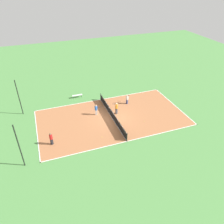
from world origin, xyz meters
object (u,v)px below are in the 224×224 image
object	(u,v)px
player_center_orange	(116,108)
bench	(77,95)
fence_post_back_right	(19,98)
player_far_white	(127,99)
player_near_blue	(96,109)
tennis_ball_near_net	(102,137)
tennis_ball_left_sideline	(144,121)
tennis_net	(112,114)
player_coach_red	(51,138)
fence_post_back_left	(19,146)

from	to	relation	value
player_center_orange	bench	bearing A→B (deg)	16.35
player_center_orange	fence_post_back_right	distance (m)	12.91
player_far_white	player_near_blue	bearing A→B (deg)	151.42
player_far_white	tennis_ball_near_net	xyz separation A→B (m)	(-6.14, 5.82, -0.75)
tennis_ball_near_net	fence_post_back_right	size ratio (longest dim) A/B	0.01
tennis_ball_left_sideline	fence_post_back_right	xyz separation A→B (m)	(7.30, 14.82, 2.48)
tennis_net	tennis_ball_near_net	distance (m)	4.31
player_center_orange	tennis_ball_left_sideline	size ratio (longest dim) A/B	24.86
player_near_blue	player_center_orange	world-z (taller)	player_center_orange
tennis_net	fence_post_back_right	world-z (taller)	fence_post_back_right
tennis_net	tennis_ball_left_sideline	world-z (taller)	tennis_net
bench	tennis_ball_near_net	distance (m)	10.46
player_coach_red	player_center_orange	bearing A→B (deg)	-9.05
player_coach_red	tennis_ball_left_sideline	bearing A→B (deg)	-27.63
tennis_ball_near_net	fence_post_back_right	xyz separation A→B (m)	(8.47, 8.67, 2.48)
tennis_net	bench	distance (m)	7.67
player_near_blue	tennis_ball_near_net	size ratio (longest dim) A/B	23.22
bench	player_center_orange	world-z (taller)	player_center_orange
tennis_net	player_center_orange	xyz separation A→B (m)	(0.69, -0.89, 0.43)
tennis_ball_near_net	fence_post_back_left	world-z (taller)	fence_post_back_left
player_center_orange	player_far_white	distance (m)	3.14
tennis_net	player_center_orange	distance (m)	1.21
player_coach_red	tennis_ball_left_sideline	distance (m)	11.87
tennis_ball_near_net	fence_post_back_right	bearing A→B (deg)	45.68
player_coach_red	tennis_ball_left_sideline	size ratio (longest dim) A/B	22.93
tennis_net	bench	xyz separation A→B (m)	(6.97, 3.19, -0.18)
tennis_net	player_near_blue	xyz separation A→B (m)	(1.35, 1.78, 0.36)
player_coach_red	tennis_net	bearing A→B (deg)	-11.28
player_center_orange	player_coach_red	bearing A→B (deg)	93.98
player_coach_red	player_near_blue	bearing A→B (deg)	2.76
fence_post_back_left	fence_post_back_right	bearing A→B (deg)	0.00
player_center_orange	fence_post_back_right	world-z (taller)	fence_post_back_right
bench	player_near_blue	distance (m)	5.82
player_far_white	tennis_ball_near_net	bearing A→B (deg)	-176.68
player_center_orange	fence_post_back_right	size ratio (longest dim) A/B	0.33
player_near_blue	tennis_ball_near_net	bearing A→B (deg)	-79.37
player_near_blue	fence_post_back_left	distance (m)	11.46
tennis_ball_left_sideline	tennis_ball_near_net	bearing A→B (deg)	100.75
player_center_orange	player_far_white	xyz separation A→B (m)	(1.98, -2.42, -0.19)
tennis_net	tennis_ball_near_net	xyz separation A→B (m)	(-3.47, 2.51, -0.51)
player_near_blue	tennis_ball_near_net	xyz separation A→B (m)	(-4.81, 0.73, -0.87)
tennis_net	tennis_ball_left_sideline	size ratio (longest dim) A/B	149.97
player_coach_red	tennis_ball_left_sideline	xyz separation A→B (m)	(0.42, -11.83, -0.85)
player_near_blue	fence_post_back_right	distance (m)	10.21
player_center_orange	tennis_ball_near_net	bearing A→B (deg)	124.09
player_coach_red	tennis_ball_near_net	distance (m)	5.78
player_far_white	tennis_ball_left_sideline	bearing A→B (deg)	-129.40
player_far_white	tennis_ball_near_net	world-z (taller)	player_far_white
tennis_net	player_center_orange	size ratio (longest dim) A/B	6.03
tennis_ball_near_net	player_coach_red	bearing A→B (deg)	82.52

